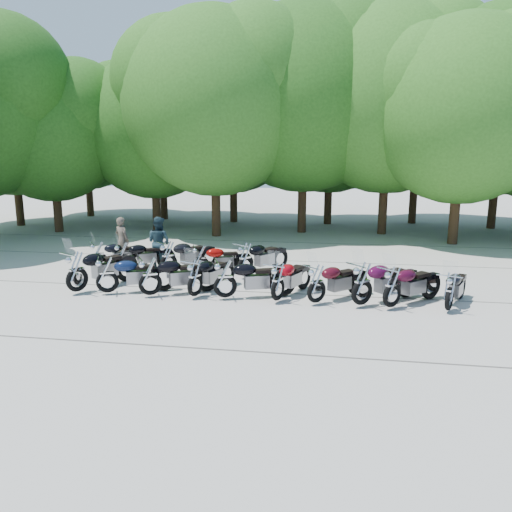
# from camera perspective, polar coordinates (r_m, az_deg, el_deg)

# --- Properties ---
(ground) EXTENTS (90.00, 90.00, 0.00)m
(ground) POSITION_cam_1_polar(r_m,az_deg,el_deg) (13.51, -1.02, -5.86)
(ground) COLOR #A7A197
(ground) RESTS_ON ground
(tree_0) EXTENTS (7.50, 7.50, 9.21)m
(tree_0) POSITION_cam_1_polar(r_m,az_deg,el_deg) (31.20, -26.15, 13.13)
(tree_0) COLOR #3A2614
(tree_0) RESTS_ON ground
(tree_1) EXTENTS (6.97, 6.97, 8.55)m
(tree_1) POSITION_cam_1_polar(r_m,az_deg,el_deg) (27.89, -22.35, 12.93)
(tree_1) COLOR #3A2614
(tree_1) RESTS_ON ground
(tree_2) EXTENTS (7.31, 7.31, 8.97)m
(tree_2) POSITION_cam_1_polar(r_m,az_deg,el_deg) (27.26, -11.68, 14.12)
(tree_2) COLOR #3A2614
(tree_2) RESTS_ON ground
(tree_3) EXTENTS (8.70, 8.70, 10.67)m
(tree_3) POSITION_cam_1_polar(r_m,az_deg,el_deg) (24.72, -4.79, 16.93)
(tree_3) COLOR #3A2614
(tree_3) RESTS_ON ground
(tree_4) EXTENTS (9.13, 9.13, 11.20)m
(tree_4) POSITION_cam_1_polar(r_m,az_deg,el_deg) (25.94, 5.51, 17.37)
(tree_4) COLOR #3A2614
(tree_4) RESTS_ON ground
(tree_5) EXTENTS (9.04, 9.04, 11.10)m
(tree_5) POSITION_cam_1_polar(r_m,az_deg,el_deg) (26.09, 14.90, 16.87)
(tree_5) COLOR #3A2614
(tree_5) RESTS_ON ground
(tree_6) EXTENTS (8.00, 8.00, 9.82)m
(tree_6) POSITION_cam_1_polar(r_m,az_deg,el_deg) (24.13, 22.56, 15.01)
(tree_6) COLOR #3A2614
(tree_6) RESTS_ON ground
(tree_9) EXTENTS (7.59, 7.59, 9.32)m
(tree_9) POSITION_cam_1_polar(r_m,az_deg,el_deg) (34.17, -18.96, 13.57)
(tree_9) COLOR #3A2614
(tree_9) RESTS_ON ground
(tree_10) EXTENTS (7.78, 7.78, 9.55)m
(tree_10) POSITION_cam_1_polar(r_m,az_deg,el_deg) (31.51, -10.80, 14.44)
(tree_10) COLOR #3A2614
(tree_10) RESTS_ON ground
(tree_11) EXTENTS (7.56, 7.56, 9.28)m
(tree_11) POSITION_cam_1_polar(r_m,az_deg,el_deg) (29.75, -2.65, 14.49)
(tree_11) COLOR #3A2614
(tree_11) RESTS_ON ground
(tree_12) EXTENTS (7.88, 7.88, 9.67)m
(tree_12) POSITION_cam_1_polar(r_m,az_deg,el_deg) (29.19, 8.49, 14.88)
(tree_12) COLOR #3A2614
(tree_12) RESTS_ON ground
(tree_13) EXTENTS (8.31, 8.31, 10.20)m
(tree_13) POSITION_cam_1_polar(r_m,az_deg,el_deg) (30.52, 18.08, 14.89)
(tree_13) COLOR #3A2614
(tree_13) RESTS_ON ground
(tree_14) EXTENTS (8.02, 8.02, 9.84)m
(tree_14) POSITION_cam_1_polar(r_m,az_deg,el_deg) (30.01, 26.23, 13.94)
(tree_14) COLOR #3A2614
(tree_14) RESTS_ON ground
(motorcycle_0) EXTENTS (1.85, 2.58, 1.42)m
(motorcycle_0) POSITION_cam_1_polar(r_m,az_deg,el_deg) (15.50, -19.83, -1.54)
(motorcycle_0) COLOR black
(motorcycle_0) RESTS_ON ground
(motorcycle_1) EXTENTS (2.33, 1.54, 1.27)m
(motorcycle_1) POSITION_cam_1_polar(r_m,az_deg,el_deg) (15.13, -16.68, -1.94)
(motorcycle_1) COLOR #0C1737
(motorcycle_1) RESTS_ON ground
(motorcycle_2) EXTENTS (2.37, 1.79, 1.32)m
(motorcycle_2) POSITION_cam_1_polar(r_m,az_deg,el_deg) (14.56, -12.02, -2.14)
(motorcycle_2) COLOR black
(motorcycle_2) RESTS_ON ground
(motorcycle_3) EXTENTS (1.45, 2.32, 1.26)m
(motorcycle_3) POSITION_cam_1_polar(r_m,az_deg,el_deg) (14.27, -7.00, -2.37)
(motorcycle_3) COLOR black
(motorcycle_3) RESTS_ON ground
(motorcycle_4) EXTENTS (2.41, 1.45, 1.30)m
(motorcycle_4) POSITION_cam_1_polar(r_m,az_deg,el_deg) (14.02, -3.54, -2.46)
(motorcycle_4) COLOR black
(motorcycle_4) RESTS_ON ground
(motorcycle_5) EXTENTS (1.49, 2.32, 1.26)m
(motorcycle_5) POSITION_cam_1_polar(r_m,az_deg,el_deg) (13.76, 2.51, -2.81)
(motorcycle_5) COLOR #95050F
(motorcycle_5) RESTS_ON ground
(motorcycle_6) EXTENTS (2.06, 2.04, 1.26)m
(motorcycle_6) POSITION_cam_1_polar(r_m,az_deg,el_deg) (13.64, 6.95, -3.02)
(motorcycle_6) COLOR #3D0812
(motorcycle_6) RESTS_ON ground
(motorcycle_7) EXTENTS (2.34, 2.17, 1.39)m
(motorcycle_7) POSITION_cam_1_polar(r_m,az_deg,el_deg) (13.61, 12.06, -2.95)
(motorcycle_7) COLOR #3E0828
(motorcycle_7) RESTS_ON ground
(motorcycle_8) EXTENTS (2.14, 2.11, 1.30)m
(motorcycle_8) POSITION_cam_1_polar(r_m,az_deg,el_deg) (13.62, 15.32, -3.29)
(motorcycle_8) COLOR #340719
(motorcycle_8) RESTS_ON ground
(motorcycle_9) EXTENTS (1.42, 2.18, 1.18)m
(motorcycle_9) POSITION_cam_1_polar(r_m,az_deg,el_deg) (13.86, 21.28, -3.68)
(motorcycle_9) COLOR black
(motorcycle_9) RESTS_ON ground
(motorcycle_10) EXTENTS (2.03, 1.80, 1.18)m
(motorcycle_10) POSITION_cam_1_polar(r_m,az_deg,el_deg) (18.24, -17.53, 0.16)
(motorcycle_10) COLOR black
(motorcycle_10) RESTS_ON ground
(motorcycle_11) EXTENTS (2.08, 1.76, 1.19)m
(motorcycle_11) POSITION_cam_1_polar(r_m,az_deg,el_deg) (17.79, -14.94, 0.04)
(motorcycle_11) COLOR black
(motorcycle_11) RESTS_ON ground
(motorcycle_12) EXTENTS (2.00, 2.24, 1.31)m
(motorcycle_12) POSITION_cam_1_polar(r_m,az_deg,el_deg) (17.08, -9.98, -0.02)
(motorcycle_12) COLOR black
(motorcycle_12) RESTS_ON ground
(motorcycle_13) EXTENTS (2.14, 1.36, 1.16)m
(motorcycle_13) POSITION_cam_1_polar(r_m,az_deg,el_deg) (16.89, -6.33, -0.29)
(motorcycle_13) COLOR #8C0805
(motorcycle_13) RESTS_ON ground
(motorcycle_14) EXTENTS (1.95, 2.33, 1.33)m
(motorcycle_14) POSITION_cam_1_polar(r_m,az_deg,el_deg) (16.41, -1.24, -0.28)
(motorcycle_14) COLOR black
(motorcycle_14) RESTS_ON ground
(rider_0) EXTENTS (0.75, 0.64, 1.74)m
(rider_0) POSITION_cam_1_polar(r_m,az_deg,el_deg) (19.30, -15.06, 1.76)
(rider_0) COLOR brown
(rider_0) RESTS_ON ground
(rider_1) EXTENTS (1.08, 0.96, 1.84)m
(rider_1) POSITION_cam_1_polar(r_m,az_deg,el_deg) (18.25, -11.04, 1.56)
(rider_1) COLOR #1C333C
(rider_1) RESTS_ON ground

